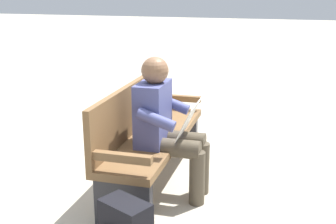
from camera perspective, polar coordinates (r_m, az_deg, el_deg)
ground_plane at (r=4.02m, az=-1.67°, el=-9.03°), size 40.00×40.00×0.00m
bench_near at (r=3.87m, az=-2.73°, el=-2.75°), size 1.80×0.49×0.90m
person_seated at (r=3.55m, az=-0.25°, el=-1.59°), size 0.57×0.57×1.18m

